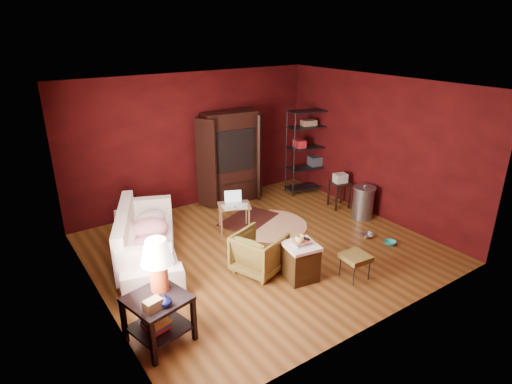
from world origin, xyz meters
TOP-DOWN VIEW (x-y plane):
  - room at (-0.04, -0.01)m, footprint 5.54×5.04m
  - sofa at (-1.86, 0.65)m, footprint 1.26×2.37m
  - armchair at (-0.46, -0.56)m, footprint 0.86×0.89m
  - pet_bowl_steel at (1.85, -0.75)m, footprint 0.24×0.13m
  - pet_bowl_turquoise at (1.97, -1.18)m, footprint 0.21×0.07m
  - vase at (-2.37, -1.42)m, footprint 0.17×0.18m
  - mug at (-0.12, -1.12)m, footprint 0.16×0.15m
  - side_table at (-2.34, -1.13)m, footprint 0.80×0.80m
  - sofa_cushions at (-1.86, 0.71)m, footprint 1.53×2.19m
  - hamper at (-0.07, -1.10)m, footprint 0.55×0.55m
  - footstool at (0.64, -1.56)m, footprint 0.42×0.42m
  - rug_round at (0.66, 0.67)m, footprint 1.61×1.61m
  - rug_oriental at (0.44, 1.11)m, footprint 1.37×1.17m
  - laptop_desk at (-0.01, 0.92)m, footprint 0.72×0.63m
  - tv_armoire at (0.70, 2.26)m, footprint 1.55×0.94m
  - wire_shelving at (2.46, 1.69)m, footprint 0.99×0.58m
  - small_stand at (2.41, 0.58)m, footprint 0.45×0.45m
  - trash_can at (2.42, -0.09)m, footprint 0.56×0.56m

SIDE VIEW (x-z plane):
  - rug_round at x=0.66m, z-range 0.00..0.01m
  - rug_oriental at x=0.44m, z-range 0.01..0.02m
  - pet_bowl_turquoise at x=1.97m, z-range 0.00..0.21m
  - pet_bowl_steel at x=1.85m, z-range 0.00..0.24m
  - hamper at x=-0.07m, z-range -0.03..0.64m
  - trash_can at x=2.42m, z-range -0.02..0.69m
  - footstool at x=0.64m, z-range 0.15..0.54m
  - armchair at x=-0.46m, z-range 0.00..0.72m
  - sofa_cushions at x=-1.86m, z-range -0.01..0.85m
  - sofa at x=-1.86m, z-range 0.00..0.89m
  - laptop_desk at x=-0.01m, z-range 0.09..0.83m
  - small_stand at x=2.41m, z-range 0.18..0.93m
  - vase at x=-2.37m, z-range 0.63..0.78m
  - mug at x=-0.12m, z-range 0.65..0.79m
  - side_table at x=-2.34m, z-range 0.13..1.45m
  - tv_armoire at x=0.70m, z-range 0.04..2.02m
  - wire_shelving at x=2.46m, z-range 0.09..2.00m
  - room at x=-0.04m, z-range -0.02..2.82m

